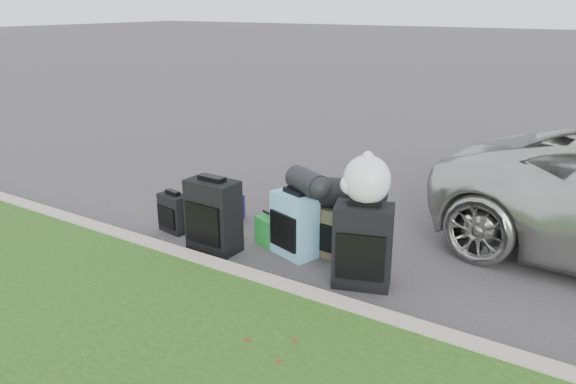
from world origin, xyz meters
The scene contains 12 objects.
ground centered at (0.00, 0.00, 0.00)m, with size 120.00×120.00×0.00m, color #383535.
curb centered at (0.00, -1.00, 0.07)m, with size 120.00×0.18×0.15m, color #9E937F.
suitcase_small_black centered at (-1.32, -0.37, 0.23)m, with size 0.36×0.20×0.46m, color black.
suitcase_large_black_left centered at (-0.58, -0.52, 0.40)m, with size 0.55×0.33×0.79m, color black.
suitcase_olive centered at (0.65, 0.04, 0.27)m, with size 0.39×0.24×0.54m, color #423D28.
suitcase_teal centered at (0.21, -0.15, 0.34)m, with size 0.48×0.29×0.69m, color teal.
suitcase_large_black_right centered at (1.11, -0.38, 0.40)m, with size 0.54×0.32×0.81m, color black.
tote_green centered at (-0.17, -0.07, 0.16)m, with size 0.28×0.22×0.32m, color #1C812A.
tote_navy centered at (-1.00, 0.28, 0.15)m, with size 0.28×0.22×0.30m, color #19164D.
duffel_left centered at (0.65, 0.13, 0.70)m, with size 0.32×0.32×0.59m, color black.
duffel_right centered at (0.32, -0.08, 0.82)m, with size 0.26×0.26×0.46m, color black.
trash_bag centered at (1.09, -0.30, 1.03)m, with size 0.44×0.44×0.44m, color white.
Camera 1 is at (3.16, -4.80, 2.57)m, focal length 35.00 mm.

